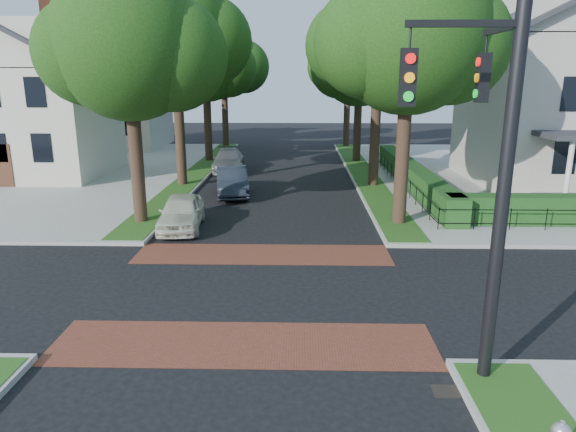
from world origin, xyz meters
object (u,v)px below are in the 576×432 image
(parked_car_rear, at_px, (229,160))
(traffic_signal, at_px, (492,152))
(parked_car_middle, at_px, (232,181))
(parked_car_front, at_px, (181,212))

(parked_car_rear, bearing_deg, traffic_signal, -75.60)
(parked_car_middle, bearing_deg, traffic_signal, -76.93)
(parked_car_middle, relative_size, parked_car_rear, 0.93)
(traffic_signal, bearing_deg, parked_car_front, 128.16)
(traffic_signal, distance_m, parked_car_middle, 19.07)
(traffic_signal, xyz_separation_m, parked_car_front, (-8.49, 10.80, -4.00))
(traffic_signal, bearing_deg, parked_car_rear, 108.79)
(traffic_signal, height_order, parked_car_front, traffic_signal)
(parked_car_middle, bearing_deg, parked_car_rear, 89.40)
(traffic_signal, distance_m, parked_car_front, 14.30)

